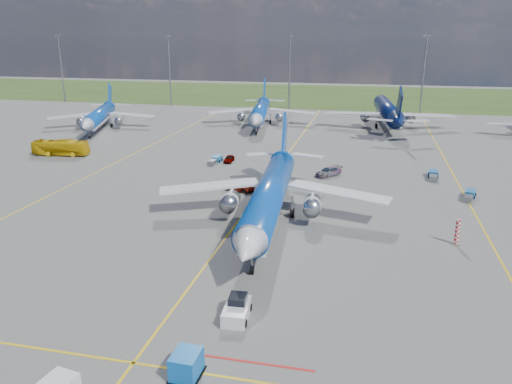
% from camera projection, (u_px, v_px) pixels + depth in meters
% --- Properties ---
extents(ground, '(400.00, 400.00, 0.00)m').
position_uv_depth(ground, '(216.00, 251.00, 54.75)').
color(ground, '#5A5A58').
rests_on(ground, ground).
extents(grass_strip, '(400.00, 80.00, 0.01)m').
position_uv_depth(grass_strip, '(331.00, 95.00, 194.10)').
color(grass_strip, '#2D4719').
rests_on(grass_strip, ground).
extents(taxiway_lines, '(60.25, 160.00, 0.02)m').
position_uv_depth(taxiway_lines, '(268.00, 182.00, 80.45)').
color(taxiway_lines, gold).
rests_on(taxiway_lines, ground).
extents(floodlight_masts, '(202.20, 0.50, 22.70)m').
position_uv_depth(floodlight_masts, '(355.00, 70.00, 151.01)').
color(floodlight_masts, slate).
rests_on(floodlight_masts, ground).
extents(warning_post, '(0.50, 0.50, 3.00)m').
position_uv_depth(warning_post, '(457.00, 232.00, 56.17)').
color(warning_post, red).
rests_on(warning_post, ground).
extents(bg_jet_nw, '(38.94, 44.54, 9.80)m').
position_uv_depth(bg_jet_nw, '(101.00, 129.00, 125.18)').
color(bg_jet_nw, '#0B45A6').
rests_on(bg_jet_nw, ground).
extents(bg_jet_nnw, '(36.22, 44.28, 10.53)m').
position_uv_depth(bg_jet_nnw, '(260.00, 125.00, 130.40)').
color(bg_jet_nnw, '#0B45A6').
rests_on(bg_jet_nnw, ground).
extents(bg_jet_n, '(38.60, 48.35, 11.87)m').
position_uv_depth(bg_jet_n, '(386.00, 126.00, 129.10)').
color(bg_jet_n, '#081644').
rests_on(bg_jet_n, ground).
extents(main_airliner, '(35.25, 44.52, 11.06)m').
position_uv_depth(main_airliner, '(270.00, 223.00, 62.88)').
color(main_airliner, '#0B45A6').
rests_on(main_airliner, ground).
extents(pushback_tug, '(2.25, 5.38, 1.80)m').
position_uv_depth(pushback_tug, '(237.00, 309.00, 41.85)').
color(pushback_tug, silver).
rests_on(pushback_tug, ground).
extents(uld_container, '(1.88, 2.33, 1.83)m').
position_uv_depth(uld_container, '(186.00, 365.00, 34.55)').
color(uld_container, blue).
rests_on(uld_container, ground).
extents(apron_bus, '(11.26, 3.77, 3.08)m').
position_uv_depth(apron_bus, '(61.00, 148.00, 97.81)').
color(apron_bus, gold).
rests_on(apron_bus, ground).
extents(service_car_a, '(1.58, 3.73, 1.26)m').
position_uv_depth(service_car_a, '(229.00, 159.00, 92.90)').
color(service_car_a, '#999999').
rests_on(service_car_a, ground).
extents(service_car_b, '(5.33, 3.62, 1.36)m').
position_uv_depth(service_car_b, '(240.00, 186.00, 75.83)').
color(service_car_b, '#999999').
rests_on(service_car_b, ground).
extents(service_car_c, '(4.75, 5.23, 1.47)m').
position_uv_depth(service_car_c, '(328.00, 172.00, 83.71)').
color(service_car_c, '#999999').
rests_on(service_car_c, ground).
extents(baggage_tug_w, '(2.39, 4.65, 1.01)m').
position_uv_depth(baggage_tug_w, '(470.00, 195.00, 72.31)').
color(baggage_tug_w, '#19629B').
rests_on(baggage_tug_w, ground).
extents(baggage_tug_c, '(1.50, 4.92, 1.09)m').
position_uv_depth(baggage_tug_c, '(215.00, 160.00, 92.40)').
color(baggage_tug_c, '#1C6DA9').
rests_on(baggage_tug_c, ground).
extents(baggage_tug_e, '(1.77, 4.97, 1.09)m').
position_uv_depth(baggage_tug_e, '(433.00, 175.00, 82.53)').
color(baggage_tug_e, '#185390').
rests_on(baggage_tug_e, ground).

